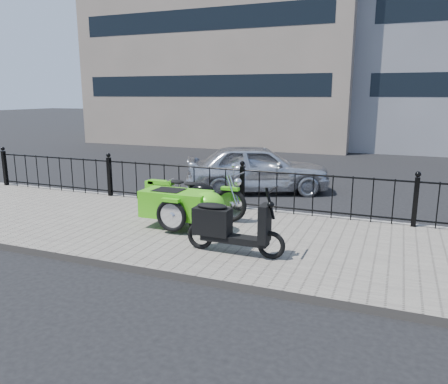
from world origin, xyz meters
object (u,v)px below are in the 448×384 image
at_px(motorcycle_sidecar, 188,203).
at_px(spare_tire, 204,218).
at_px(scooter, 228,226).
at_px(sedan_car, 257,168).

height_order(motorcycle_sidecar, spare_tire, motorcycle_sidecar).
distance_m(scooter, spare_tire, 1.06).
xyz_separation_m(motorcycle_sidecar, spare_tire, (0.46, -0.29, -0.17)).
xyz_separation_m(scooter, spare_tire, (-0.75, 0.74, -0.13)).
relative_size(scooter, spare_tire, 2.73).
xyz_separation_m(scooter, sedan_car, (-1.09, 4.98, 0.10)).
relative_size(scooter, sedan_car, 0.43).
height_order(spare_tire, sedan_car, sedan_car).
xyz_separation_m(motorcycle_sidecar, sedan_car, (0.12, 3.96, 0.06)).
height_order(scooter, sedan_car, sedan_car).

